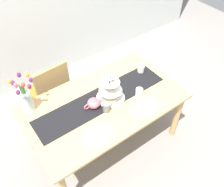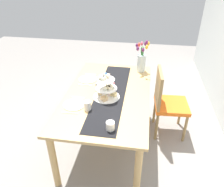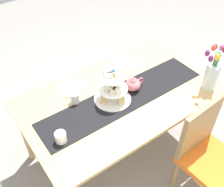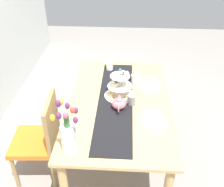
{
  "view_description": "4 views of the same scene",
  "coord_description": "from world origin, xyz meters",
  "px_view_note": "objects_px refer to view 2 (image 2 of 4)",
  "views": [
    {
      "loc": [
        -0.95,
        -1.43,
        2.61
      ],
      "look_at": [
        0.1,
        -0.01,
        0.8
      ],
      "focal_mm": 39.38,
      "sensor_mm": 36.0,
      "label": 1
    },
    {
      "loc": [
        2.14,
        0.39,
        2.05
      ],
      "look_at": [
        0.07,
        0.06,
        0.77
      ],
      "focal_mm": 35.24,
      "sensor_mm": 36.0,
      "label": 2
    },
    {
      "loc": [
        1.01,
        1.28,
        2.25
      ],
      "look_at": [
        0.07,
        -0.03,
        0.75
      ],
      "focal_mm": 43.3,
      "sensor_mm": 36.0,
      "label": 3
    },
    {
      "loc": [
        -2.09,
        -0.06,
        2.22
      ],
      "look_at": [
        -0.03,
        0.07,
        0.83
      ],
      "focal_mm": 42.65,
      "sensor_mm": 36.0,
      "label": 4
    }
  ],
  "objects_px": {
    "dining_table": "(108,100)",
    "fork_right": "(78,98)",
    "teapot": "(109,84)",
    "knife_left": "(85,85)",
    "knife_right": "(70,113)",
    "dinner_plate_right": "(74,105)",
    "cream_jug": "(110,126)",
    "chair_left": "(166,100)",
    "fork_left": "(91,74)",
    "mug_white_text": "(87,106)",
    "dinner_plate_left": "(88,79)",
    "mug_grey": "(99,87)",
    "tiered_cake_stand": "(106,89)",
    "tulip_vase": "(142,60)"
  },
  "relations": [
    {
      "from": "chair_left",
      "to": "cream_jug",
      "type": "height_order",
      "value": "chair_left"
    },
    {
      "from": "dinner_plate_left",
      "to": "mug_white_text",
      "type": "relative_size",
      "value": 2.42
    },
    {
      "from": "teapot",
      "to": "knife_left",
      "type": "relative_size",
      "value": 1.4
    },
    {
      "from": "mug_grey",
      "to": "dinner_plate_right",
      "type": "bearing_deg",
      "value": -29.73
    },
    {
      "from": "chair_left",
      "to": "knife_left",
      "type": "xyz_separation_m",
      "value": [
        0.15,
        -1.02,
        0.23
      ]
    },
    {
      "from": "dinner_plate_right",
      "to": "fork_right",
      "type": "height_order",
      "value": "dinner_plate_right"
    },
    {
      "from": "cream_jug",
      "to": "knife_right",
      "type": "height_order",
      "value": "cream_jug"
    },
    {
      "from": "teapot",
      "to": "knife_left",
      "type": "distance_m",
      "value": 0.32
    },
    {
      "from": "teapot",
      "to": "fork_left",
      "type": "distance_m",
      "value": 0.45
    },
    {
      "from": "chair_left",
      "to": "tulip_vase",
      "type": "xyz_separation_m",
      "value": [
        -0.36,
        -0.36,
        0.39
      ]
    },
    {
      "from": "dining_table",
      "to": "fork_right",
      "type": "relative_size",
      "value": 10.93
    },
    {
      "from": "tulip_vase",
      "to": "knife_right",
      "type": "height_order",
      "value": "tulip_vase"
    },
    {
      "from": "fork_left",
      "to": "fork_right",
      "type": "xyz_separation_m",
      "value": [
        0.59,
        0.0,
        0.0
      ]
    },
    {
      "from": "knife_right",
      "to": "dining_table",
      "type": "bearing_deg",
      "value": 144.86
    },
    {
      "from": "fork_left",
      "to": "knife_right",
      "type": "xyz_separation_m",
      "value": [
        0.88,
        0.0,
        0.0
      ]
    },
    {
      "from": "tulip_vase",
      "to": "dinner_plate_left",
      "type": "height_order",
      "value": "tulip_vase"
    },
    {
      "from": "dinner_plate_left",
      "to": "fork_left",
      "type": "height_order",
      "value": "dinner_plate_left"
    },
    {
      "from": "dinner_plate_right",
      "to": "chair_left",
      "type": "bearing_deg",
      "value": 120.23
    },
    {
      "from": "chair_left",
      "to": "knife_left",
      "type": "bearing_deg",
      "value": -81.55
    },
    {
      "from": "mug_white_text",
      "to": "cream_jug",
      "type": "bearing_deg",
      "value": 46.09
    },
    {
      "from": "cream_jug",
      "to": "chair_left",
      "type": "bearing_deg",
      "value": 148.01
    },
    {
      "from": "knife_right",
      "to": "dinner_plate_right",
      "type": "bearing_deg",
      "value": 180.0
    },
    {
      "from": "teapot",
      "to": "dinner_plate_left",
      "type": "height_order",
      "value": "teapot"
    },
    {
      "from": "chair_left",
      "to": "dinner_plate_right",
      "type": "height_order",
      "value": "chair_left"
    },
    {
      "from": "chair_left",
      "to": "fork_right",
      "type": "bearing_deg",
      "value": -66.21
    },
    {
      "from": "mug_grey",
      "to": "mug_white_text",
      "type": "height_order",
      "value": "mug_grey"
    },
    {
      "from": "knife_right",
      "to": "cream_jug",
      "type": "bearing_deg",
      "value": 67.63
    },
    {
      "from": "dining_table",
      "to": "chair_left",
      "type": "distance_m",
      "value": 0.78
    },
    {
      "from": "fork_left",
      "to": "knife_left",
      "type": "bearing_deg",
      "value": 0.0
    },
    {
      "from": "knife_left",
      "to": "fork_right",
      "type": "xyz_separation_m",
      "value": [
        0.3,
        0.0,
        0.0
      ]
    },
    {
      "from": "dining_table",
      "to": "knife_right",
      "type": "bearing_deg",
      "value": -35.14
    },
    {
      "from": "dinner_plate_left",
      "to": "dinner_plate_right",
      "type": "relative_size",
      "value": 1.0
    },
    {
      "from": "teapot",
      "to": "dinner_plate_left",
      "type": "distance_m",
      "value": 0.36
    },
    {
      "from": "cream_jug",
      "to": "dining_table",
      "type": "bearing_deg",
      "value": -167.84
    },
    {
      "from": "dinner_plate_left",
      "to": "knife_left",
      "type": "relative_size",
      "value": 1.35
    },
    {
      "from": "chair_left",
      "to": "fork_left",
      "type": "xyz_separation_m",
      "value": [
        -0.14,
        -1.02,
        0.23
      ]
    },
    {
      "from": "tiered_cake_stand",
      "to": "chair_left",
      "type": "bearing_deg",
      "value": 118.55
    },
    {
      "from": "cream_jug",
      "to": "knife_left",
      "type": "xyz_separation_m",
      "value": [
        -0.77,
        -0.45,
        -0.04
      ]
    },
    {
      "from": "fork_right",
      "to": "dinner_plate_right",
      "type": "bearing_deg",
      "value": 0.0
    },
    {
      "from": "fork_left",
      "to": "mug_white_text",
      "type": "bearing_deg",
      "value": 11.48
    },
    {
      "from": "dining_table",
      "to": "chair_left",
      "type": "bearing_deg",
      "value": 112.82
    },
    {
      "from": "fork_left",
      "to": "knife_right",
      "type": "relative_size",
      "value": 0.88
    },
    {
      "from": "dinner_plate_right",
      "to": "mug_grey",
      "type": "relative_size",
      "value": 2.42
    },
    {
      "from": "dinner_plate_left",
      "to": "teapot",
      "type": "bearing_deg",
      "value": 61.12
    },
    {
      "from": "fork_left",
      "to": "mug_white_text",
      "type": "xyz_separation_m",
      "value": [
        0.79,
        0.16,
        0.04
      ]
    },
    {
      "from": "chair_left",
      "to": "tulip_vase",
      "type": "distance_m",
      "value": 0.64
    },
    {
      "from": "tiered_cake_stand",
      "to": "dinner_plate_right",
      "type": "bearing_deg",
      "value": -56.11
    },
    {
      "from": "dining_table",
      "to": "fork_right",
      "type": "height_order",
      "value": "fork_right"
    },
    {
      "from": "chair_left",
      "to": "mug_white_text",
      "type": "distance_m",
      "value": 1.11
    },
    {
      "from": "tiered_cake_stand",
      "to": "cream_jug",
      "type": "relative_size",
      "value": 3.58
    }
  ]
}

